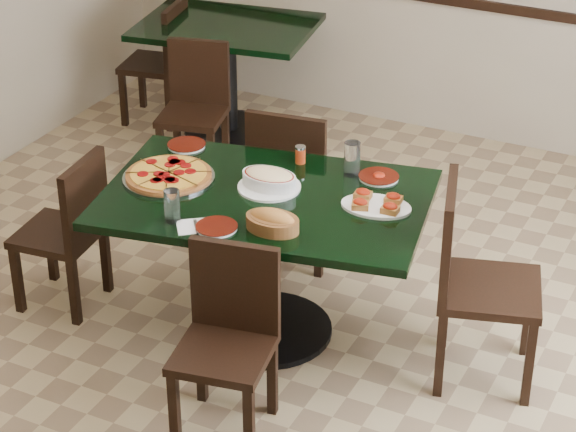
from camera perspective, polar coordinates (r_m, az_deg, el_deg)
The scene contains 20 objects.
floor at distance 5.33m, azimuth -0.47°, elevation -7.05°, with size 5.50×5.50×0.00m, color #8E7952.
main_table at distance 5.18m, azimuth -1.12°, elevation -0.72°, with size 1.62×1.20×0.75m.
back_table at distance 7.31m, azimuth -3.11°, elevation 8.05°, with size 1.20×0.96×0.75m.
chair_far at distance 5.79m, azimuth 0.23°, elevation 1.94°, with size 0.47×0.47×0.89m.
chair_near at distance 4.69m, azimuth -3.04°, elevation -5.85°, with size 0.45×0.45×0.82m.
chair_right at distance 4.99m, azimuth 9.28°, elevation -2.86°, with size 0.55×0.55×0.95m.
chair_left at distance 5.56m, azimuth -11.01°, elevation -0.49°, with size 0.42×0.42×0.81m.
back_chair_near at distance 6.85m, azimuth -4.72°, elevation 5.81°, with size 0.45×0.45×0.81m.
back_chair_left at distance 7.55m, azimuth -6.35°, elevation 8.06°, with size 0.45×0.45×0.82m.
pepperoni_pizza at distance 5.26m, azimuth -6.08°, elevation 2.08°, with size 0.43×0.43×0.04m.
lasagna_casserole at distance 5.13m, azimuth -0.96°, elevation 1.88°, with size 0.29×0.29×0.09m.
bread_basket at distance 4.79m, azimuth -0.80°, elevation -0.27°, with size 0.24×0.17×0.10m.
bruschetta_platter at distance 4.99m, azimuth 4.51°, elevation 0.65°, with size 0.34×0.26×0.05m.
side_plate_near at distance 4.83m, azimuth -3.64°, elevation -0.57°, with size 0.18×0.18×0.02m.
side_plate_far_r at distance 5.25m, azimuth 4.63°, elevation 2.00°, with size 0.19×0.19×0.03m.
side_plate_far_l at distance 5.57m, azimuth -5.18°, elevation 3.61°, with size 0.19×0.19×0.02m.
napkin_setting at distance 4.85m, azimuth -4.86°, elevation -0.53°, with size 0.18×0.18×0.01m.
water_glass_a at distance 5.25m, azimuth 3.28°, elevation 2.92°, with size 0.08×0.08×0.16m, color white.
water_glass_b at distance 4.87m, azimuth -5.90°, elevation 0.51°, with size 0.07×0.07×0.15m, color white.
pepper_shaker at distance 5.37m, azimuth 0.63°, elevation 3.15°, with size 0.05×0.05×0.09m.
Camera 1 is at (1.95, -3.84, 3.14)m, focal length 70.00 mm.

